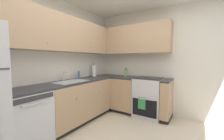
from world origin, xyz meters
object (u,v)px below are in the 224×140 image
object	(u,v)px
soap_bottle	(79,75)
oil_bottle	(126,73)
paper_towel_roll	(94,71)
dishwasher	(25,120)
oven_range	(149,97)

from	to	relation	value
soap_bottle	oil_bottle	xyz separation A→B (m)	(0.90, -0.77, 0.02)
soap_bottle	paper_towel_roll	xyz separation A→B (m)	(0.53, -0.02, 0.07)
dishwasher	oven_range	size ratio (longest dim) A/B	0.83
oil_bottle	soap_bottle	bearing A→B (deg)	139.43
paper_towel_roll	dishwasher	bearing A→B (deg)	-174.94
oven_range	oil_bottle	bearing A→B (deg)	91.72
paper_towel_roll	oil_bottle	xyz separation A→B (m)	(0.37, -0.75, -0.05)
dishwasher	oven_range	bearing A→B (deg)	-28.62
dishwasher	oil_bottle	distance (m)	2.34
paper_towel_roll	soap_bottle	bearing A→B (deg)	177.84
soap_bottle	oil_bottle	world-z (taller)	oil_bottle
dishwasher	paper_towel_roll	distance (m)	1.93
soap_bottle	paper_towel_roll	world-z (taller)	paper_towel_roll
dishwasher	oil_bottle	xyz separation A→B (m)	(2.19, -0.59, 0.57)
oven_range	soap_bottle	distance (m)	1.74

